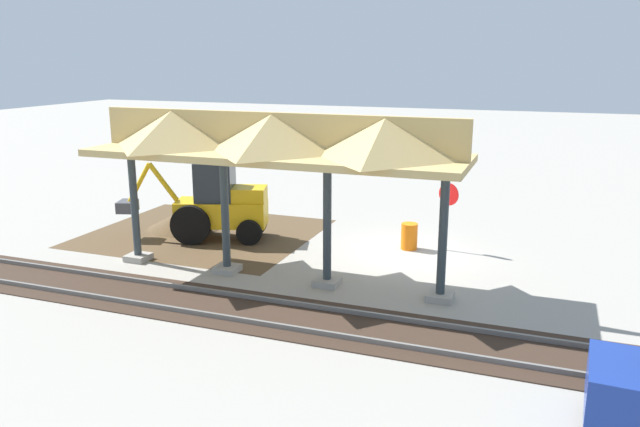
{
  "coord_description": "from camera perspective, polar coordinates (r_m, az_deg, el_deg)",
  "views": [
    {
      "loc": [
        -4.33,
        19.54,
        6.41
      ],
      "look_at": [
        2.32,
        1.7,
        1.6
      ],
      "focal_mm": 35.0,
      "sensor_mm": 36.0,
      "label": 1
    }
  ],
  "objects": [
    {
      "name": "ground_plane",
      "position": [
        21.01,
        7.57,
        -3.71
      ],
      "size": [
        120.0,
        120.0,
        0.0
      ],
      "primitive_type": "plane",
      "color": "#9E998E"
    },
    {
      "name": "dirt_work_zone",
      "position": [
        23.68,
        -10.62,
        -1.77
      ],
      "size": [
        8.09,
        7.0,
        0.01
      ],
      "primitive_type": "cube",
      "color": "brown",
      "rests_on": "ground"
    },
    {
      "name": "platform_canopy",
      "position": [
        17.68,
        -4.31,
        6.79
      ],
      "size": [
        10.94,
        3.2,
        4.9
      ],
      "color": "#9E998E",
      "rests_on": "ground"
    },
    {
      "name": "rail_tracks",
      "position": [
        15.48,
        2.35,
        -10.18
      ],
      "size": [
        60.0,
        2.58,
        0.15
      ],
      "color": "slate",
      "rests_on": "ground"
    },
    {
      "name": "stop_sign",
      "position": [
        21.25,
        11.65,
        1.02
      ],
      "size": [
        0.7,
        0.34,
        2.33
      ],
      "color": "gray",
      "rests_on": "ground"
    },
    {
      "name": "backhoe",
      "position": [
        22.55,
        -9.39,
        0.78
      ],
      "size": [
        5.39,
        2.74,
        2.82
      ],
      "color": "#EAB214",
      "rests_on": "ground"
    },
    {
      "name": "dirt_mound",
      "position": [
        24.54,
        -12.23,
        -1.29
      ],
      "size": [
        5.69,
        5.69,
        1.42
      ],
      "primitive_type": "cone",
      "color": "brown",
      "rests_on": "ground"
    },
    {
      "name": "traffic_barrel",
      "position": [
        21.49,
        8.16,
        -2.07
      ],
      "size": [
        0.56,
        0.56,
        0.9
      ],
      "primitive_type": "cylinder",
      "color": "orange",
      "rests_on": "ground"
    }
  ]
}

